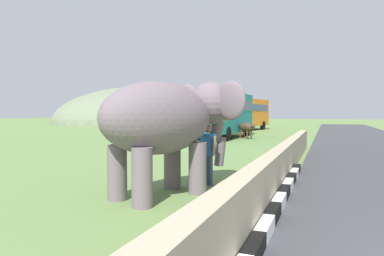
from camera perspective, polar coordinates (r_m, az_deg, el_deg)
name	(u,v)px	position (r m, az deg, el deg)	size (l,w,h in m)	color
barrier_parapet	(258,191)	(6.76, 10.68, -10.09)	(28.00, 0.36, 1.00)	tan
elephant	(170,119)	(8.39, -3.57, 1.42)	(4.04, 3.18, 2.81)	slate
person_handler	(208,151)	(9.52, 2.58, -3.79)	(0.44, 0.62, 1.66)	navy
bus_teal	(224,111)	(27.37, 5.21, 2.72)	(8.43, 2.88, 3.50)	teal
bus_orange	(243,112)	(39.11, 8.40, 2.64)	(9.86, 4.17, 3.50)	orange
cow_near	(246,127)	(26.63, 8.83, 0.11)	(1.58, 1.68, 1.23)	#473323
cow_mid	(178,129)	(23.10, -2.36, -0.23)	(1.71, 1.55, 1.23)	#473323
hill_east	(147,123)	(67.72, -7.36, 0.81)	(38.67, 30.94, 13.78)	slate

